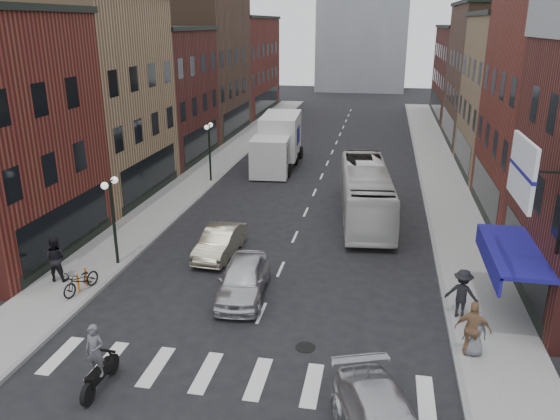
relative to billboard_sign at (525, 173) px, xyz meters
The scene contains 28 objects.
ground 10.56m from the billboard_sign, behind, with size 160.00×160.00×0.00m, color black.
sidewalk_left 28.12m from the billboard_sign, 128.47° to the left, with size 3.00×74.00×0.15m, color gray.
sidewalk_right 22.34m from the billboard_sign, 90.23° to the left, with size 3.00×74.00×0.15m, color gray.
curb_left 27.25m from the billboard_sign, 125.94° to the left, with size 0.20×74.00×0.16m, color gray.
curb_right 22.41m from the billboard_sign, 94.22° to the left, with size 0.20×74.00×0.16m, color gray.
crosswalk_stripes 11.12m from the billboard_sign, 157.82° to the right, with size 12.00×2.20×0.01m, color silver.
bldg_left_mid_a 27.17m from the billboard_sign, 150.21° to the left, with size 10.30×10.20×12.30m.
bldg_left_mid_b 33.30m from the billboard_sign, 135.10° to the left, with size 10.30×10.20×10.30m.
bldg_left_far_a 41.79m from the billboard_sign, 124.35° to the left, with size 10.30×12.20×13.30m.
bldg_left_far_b 53.93m from the billboard_sign, 115.93° to the left, with size 10.30×16.20×11.30m.
bldg_right_mid_b 24.36m from the billboard_sign, 74.75° to the left, with size 10.30×10.20×11.30m.
bldg_right_far_a 35.09m from the billboard_sign, 79.48° to the left, with size 10.30×12.20×12.30m.
bldg_right_far_b 48.93m from the billboard_sign, 82.47° to the left, with size 10.30×16.20×10.30m.
awning_blue 4.05m from the billboard_sign, 80.39° to the left, with size 1.80×5.00×0.78m.
billboard_sign is the anchor object (origin of this frame).
streetlamp_near 16.68m from the billboard_sign, 167.65° to the left, with size 0.32×1.22×4.11m.
streetlamp_far 23.92m from the billboard_sign, 132.41° to the left, with size 0.32×1.22×4.11m.
bike_rack 17.14m from the billboard_sign, behind, with size 0.08×0.68×0.80m.
box_truck 26.03m from the billboard_sign, 118.39° to the left, with size 3.10×9.02×3.86m.
motorcycle_rider 14.26m from the billboard_sign, 158.43° to the right, with size 0.63×2.18×2.22m.
transit_bus 14.08m from the billboard_sign, 112.85° to the left, with size 2.51×10.71×2.98m, color silver.
sedan_left_near 11.13m from the billboard_sign, 169.94° to the left, with size 1.83×4.54×1.55m, color silver.
sedan_left_far 14.04m from the billboard_sign, 154.85° to the left, with size 1.44×4.14×1.36m, color #B7B194.
parked_bicycle 17.01m from the billboard_sign, behind, with size 0.66×1.90×1.00m, color black.
ped_left_solo 18.41m from the billboard_sign, behind, with size 0.96×0.55×1.98m, color black.
ped_right_a 5.36m from the billboard_sign, 130.18° to the left, with size 1.22×0.61×1.89m, color black.
ped_right_b 5.26m from the billboard_sign, 135.45° to the right, with size 1.14×0.57×1.95m, color #8D6747.
ped_right_c 5.41m from the billboard_sign, 133.99° to the right, with size 0.77×0.50×1.58m, color slate.
Camera 1 is at (4.16, -17.03, 10.56)m, focal length 35.00 mm.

